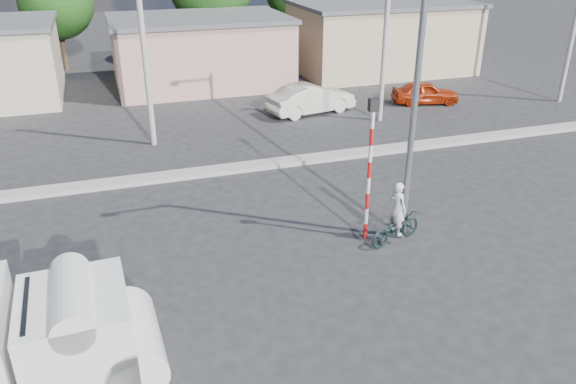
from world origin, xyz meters
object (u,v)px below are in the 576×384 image
object	(u,v)px
cyclist	(397,217)
traffic_pole	(370,159)
streetlight	(412,76)
car_cream	(311,99)
car_red	(425,93)
bicycle	(396,227)

from	to	relation	value
cyclist	traffic_pole	bearing A→B (deg)	37.73
cyclist	streetlight	world-z (taller)	streetlight
car_cream	cyclist	bearing A→B (deg)	158.69
streetlight	car_cream	bearing A→B (deg)	81.03
streetlight	cyclist	bearing A→B (deg)	-133.73
car_red	cyclist	bearing A→B (deg)	159.89
bicycle	car_cream	xyz separation A→B (m)	(2.26, 13.24, 0.26)
cyclist	bicycle	bearing A→B (deg)	-0.00
traffic_pole	streetlight	size ratio (longest dim) A/B	0.48
car_cream	traffic_pole	xyz separation A→B (m)	(-3.00, -12.73, 1.84)
car_cream	traffic_pole	distance (m)	13.21
bicycle	streetlight	size ratio (longest dim) A/B	0.21
car_cream	bicycle	bearing A→B (deg)	158.69
traffic_pole	streetlight	bearing A→B (deg)	-17.73
cyclist	car_cream	bearing A→B (deg)	-27.01
bicycle	car_red	bearing A→B (deg)	-51.36
car_red	streetlight	distance (m)	15.96
bicycle	car_cream	size ratio (longest dim) A/B	0.41
bicycle	cyclist	size ratio (longest dim) A/B	1.13
bicycle	cyclist	bearing A→B (deg)	-0.00
car_cream	streetlight	size ratio (longest dim) A/B	0.51
cyclist	car_red	distance (m)	15.65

